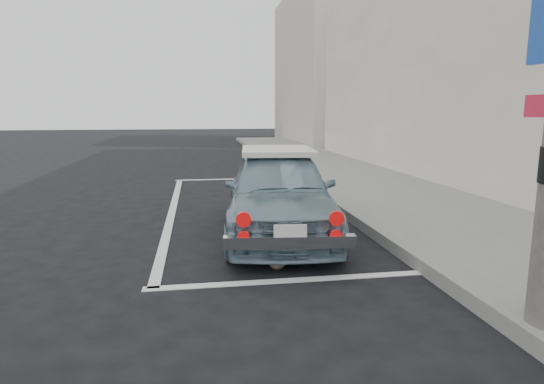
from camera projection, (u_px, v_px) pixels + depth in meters
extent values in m
plane|color=black|center=(242.00, 267.00, 4.94)|extent=(80.00, 80.00, 0.00)
cube|color=slate|center=(426.00, 211.00, 7.38)|extent=(2.80, 40.00, 0.15)
cube|color=beige|center=(532.00, 20.00, 9.22)|extent=(3.50, 18.00, 7.00)
cube|color=black|center=(449.00, 125.00, 9.32)|extent=(0.10, 16.00, 2.40)
cube|color=#CD6712|center=(385.00, 1.00, 12.26)|extent=(0.10, 2.00, 1.60)
cube|color=white|center=(355.00, 19.00, 14.59)|extent=(0.10, 2.00, 1.60)
cube|color=beige|center=(322.00, 68.00, 24.68)|extent=(3.50, 10.00, 8.00)
cube|color=silver|center=(297.00, 280.00, 4.53)|extent=(3.00, 0.12, 0.01)
cube|color=silver|center=(237.00, 179.00, 11.34)|extent=(3.00, 0.12, 0.01)
cube|color=silver|center=(172.00, 211.00, 7.71)|extent=(0.12, 7.00, 0.01)
cube|color=red|center=(543.00, 106.00, 2.99)|extent=(0.04, 0.30, 0.15)
cube|color=white|center=(542.00, 106.00, 2.99)|extent=(0.02, 0.16, 0.08)
imported|color=#7796A6|center=(279.00, 192.00, 6.17)|extent=(1.77, 3.60, 1.18)
cube|color=silver|center=(277.00, 151.00, 6.42)|extent=(1.12, 1.42, 0.07)
cube|color=silver|center=(290.00, 242.00, 4.55)|extent=(1.33, 0.26, 0.12)
cube|color=white|center=(290.00, 233.00, 4.48)|extent=(0.33, 0.06, 0.17)
cylinder|color=red|center=(243.00, 219.00, 4.45)|extent=(0.15, 0.06, 0.15)
cylinder|color=red|center=(337.00, 218.00, 4.50)|extent=(0.15, 0.06, 0.15)
cylinder|color=red|center=(244.00, 237.00, 4.48)|extent=(0.12, 0.05, 0.12)
cylinder|color=red|center=(336.00, 236.00, 4.53)|extent=(0.12, 0.05, 0.12)
ellipsoid|color=#6F6054|center=(277.00, 260.00, 4.86)|extent=(0.25, 0.33, 0.18)
sphere|color=#6F6054|center=(276.00, 259.00, 4.73)|extent=(0.11, 0.11, 0.11)
cone|color=#6F6054|center=(273.00, 253.00, 4.72)|extent=(0.04, 0.04, 0.04)
cone|color=#6F6054|center=(279.00, 253.00, 4.71)|extent=(0.04, 0.04, 0.04)
cylinder|color=#6F6054|center=(282.00, 261.00, 5.01)|extent=(0.05, 0.19, 0.03)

